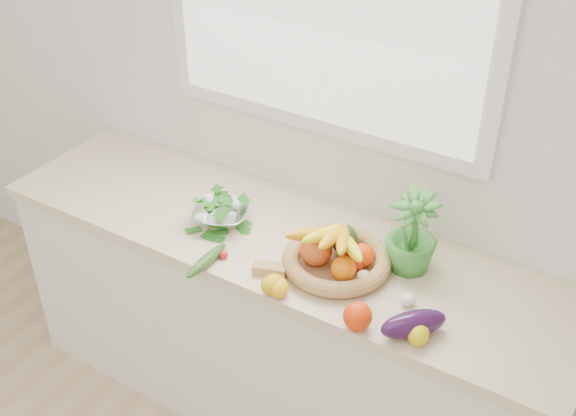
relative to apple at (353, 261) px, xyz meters
The scene contains 18 objects.
back_wall 0.62m from the apple, 133.70° to the left, with size 4.50×0.02×2.70m, color white.
counter_cabinet 0.61m from the apple, behind, with size 2.20×0.58×0.86m, color silver.
countertop 0.33m from the apple, behind, with size 2.24×0.62×0.04m, color beige.
orange_loose 0.28m from the apple, 59.83° to the right, with size 0.09×0.09×0.09m, color red.
lemon_a 0.28m from the apple, 121.29° to the right, with size 0.06×0.08×0.06m, color #FFB40D.
lemon_b 0.29m from the apple, 125.23° to the right, with size 0.07×0.09×0.07m, color gold.
lemon_c 0.38m from the apple, 31.76° to the right, with size 0.07×0.08×0.07m, color gold.
apple is the anchor object (origin of this frame).
ginger 0.29m from the apple, 144.89° to the right, with size 0.11×0.05×0.04m, color tan.
garlic_a 0.24m from the apple, 14.86° to the right, with size 0.05×0.05×0.04m, color white.
garlic_b 0.10m from the apple, 36.01° to the left, with size 0.06×0.06×0.05m, color white.
garlic_c 0.07m from the apple, 31.58° to the right, with size 0.05×0.05×0.04m, color beige.
eggplant 0.35m from the apple, 30.88° to the right, with size 0.08×0.22×0.09m, color #2B0E34.
cucumber 0.51m from the apple, 151.51° to the right, with size 0.04×0.22×0.04m, color #214F17.
radish 0.45m from the apple, 156.80° to the right, with size 0.03×0.03×0.03m, color red.
potted_herb 0.22m from the apple, 37.61° to the left, with size 0.18×0.18×0.32m, color #3B8831.
fruit_basket 0.06m from the apple, 167.09° to the right, with size 0.41×0.41×0.19m.
colander_with_spinach 0.55m from the apple, behind, with size 0.27×0.27×0.11m.
Camera 1 is at (1.15, 0.16, 2.47)m, focal length 45.00 mm.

